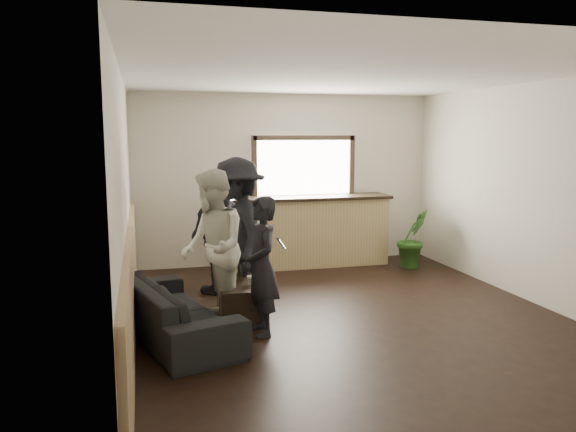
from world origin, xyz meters
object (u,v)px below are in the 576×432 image
object	(u,v)px
bar_counter	(308,227)
person_d	(218,232)
coffee_table	(241,299)
person_b	(213,248)
potted_plant	(413,238)
person_c	(238,233)
sofa	(175,310)
person_a	(262,266)
cup_b	(251,280)
cup_a	(226,276)

from	to	relation	value
bar_counter	person_d	world-z (taller)	bar_counter
coffee_table	person_b	distance (m)	0.79
potted_plant	person_c	size ratio (longest dim) A/B	0.51
coffee_table	person_b	xyz separation A→B (m)	(-0.35, -0.21, 0.68)
sofa	person_c	distance (m)	1.36
sofa	bar_counter	bearing A→B (deg)	-55.58
sofa	coffee_table	world-z (taller)	sofa
coffee_table	person_c	xyz separation A→B (m)	(0.03, 0.37, 0.73)
coffee_table	person_d	distance (m)	1.27
person_a	cup_b	bearing A→B (deg)	177.96
coffee_table	person_b	size ratio (longest dim) A/B	0.53
coffee_table	person_d	world-z (taller)	person_d
person_b	person_d	distance (m)	1.32
coffee_table	person_b	world-z (taller)	person_b
coffee_table	person_c	size ratio (longest dim) A/B	0.50
cup_a	person_b	xyz separation A→B (m)	(-0.20, -0.36, 0.42)
potted_plant	person_b	xyz separation A→B (m)	(-3.48, -1.97, 0.41)
bar_counter	coffee_table	world-z (taller)	bar_counter
cup_a	person_c	size ratio (longest dim) A/B	0.07
coffee_table	potted_plant	world-z (taller)	potted_plant
person_a	person_d	bearing A→B (deg)	-175.93
bar_counter	potted_plant	distance (m)	1.71
person_a	person_d	xyz separation A→B (m)	(-0.23, 1.74, 0.09)
person_a	person_b	world-z (taller)	person_b
coffee_table	cup_b	world-z (taller)	cup_b
cup_b	person_a	xyz separation A→B (m)	(0.01, -0.53, 0.28)
coffee_table	person_a	world-z (taller)	person_a
cup_a	person_c	distance (m)	0.55
bar_counter	potted_plant	bearing A→B (deg)	-20.21
cup_b	person_a	size ratio (longest dim) A/B	0.07
bar_counter	person_d	bearing A→B (deg)	-142.46
bar_counter	person_c	size ratio (longest dim) A/B	1.44
cup_b	sofa	bearing A→B (deg)	-156.91
sofa	potted_plant	world-z (taller)	potted_plant
sofa	person_b	bearing A→B (deg)	-73.26
sofa	cup_b	size ratio (longest dim) A/B	20.09
potted_plant	person_b	distance (m)	4.02
cup_b	person_d	world-z (taller)	person_d
cup_a	potted_plant	world-z (taller)	potted_plant
person_b	cup_b	bearing A→B (deg)	98.60
cup_a	cup_b	xyz separation A→B (m)	(0.25, -0.27, -0.00)
cup_a	bar_counter	bearing A→B (deg)	52.69
coffee_table	cup_a	distance (m)	0.33
potted_plant	person_b	bearing A→B (deg)	-150.48
potted_plant	person_c	distance (m)	3.43
bar_counter	person_d	distance (m)	2.08
bar_counter	sofa	bearing A→B (deg)	-129.24
potted_plant	person_c	xyz separation A→B (m)	(-3.10, -1.40, 0.46)
potted_plant	person_c	bearing A→B (deg)	-155.71
person_d	sofa	bearing A→B (deg)	25.21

